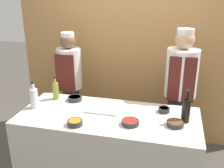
{
  "coord_description": "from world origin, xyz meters",
  "views": [
    {
      "loc": [
        0.61,
        -2.32,
        2.13
      ],
      "look_at": [
        0.0,
        0.16,
        1.18
      ],
      "focal_mm": 42.0,
      "sensor_mm": 36.0,
      "label": 1
    }
  ],
  "objects_px": {
    "sauce_bowl_yellow": "(75,98)",
    "bottle_soy": "(186,110)",
    "bottle_oil": "(56,90)",
    "chef_right": "(180,93)",
    "sauce_bowl_red": "(130,122)",
    "cutting_board": "(102,110)",
    "sauce_bowl_orange": "(75,122)",
    "sauce_bowl_brown": "(175,123)",
    "chef_left": "(70,87)",
    "sauce_bowl_white": "(164,110)",
    "bottle_clear": "(34,98)"
  },
  "relations": [
    {
      "from": "sauce_bowl_brown",
      "to": "chef_left",
      "type": "height_order",
      "value": "chef_left"
    },
    {
      "from": "sauce_bowl_yellow",
      "to": "bottle_oil",
      "type": "xyz_separation_m",
      "value": [
        -0.23,
        -0.01,
        0.08
      ]
    },
    {
      "from": "sauce_bowl_yellow",
      "to": "chef_right",
      "type": "height_order",
      "value": "chef_right"
    },
    {
      "from": "sauce_bowl_brown",
      "to": "chef_right",
      "type": "height_order",
      "value": "chef_right"
    },
    {
      "from": "bottle_oil",
      "to": "chef_right",
      "type": "relative_size",
      "value": 0.16
    },
    {
      "from": "bottle_oil",
      "to": "sauce_bowl_white",
      "type": "bearing_deg",
      "value": -2.07
    },
    {
      "from": "sauce_bowl_red",
      "to": "chef_right",
      "type": "height_order",
      "value": "chef_right"
    },
    {
      "from": "cutting_board",
      "to": "chef_left",
      "type": "relative_size",
      "value": 0.22
    },
    {
      "from": "cutting_board",
      "to": "sauce_bowl_red",
      "type": "bearing_deg",
      "value": -33.38
    },
    {
      "from": "bottle_soy",
      "to": "chef_right",
      "type": "bearing_deg",
      "value": 94.26
    },
    {
      "from": "bottle_soy",
      "to": "cutting_board",
      "type": "bearing_deg",
      "value": 177.44
    },
    {
      "from": "cutting_board",
      "to": "sauce_bowl_orange",
      "type": "bearing_deg",
      "value": -115.39
    },
    {
      "from": "sauce_bowl_yellow",
      "to": "bottle_clear",
      "type": "bearing_deg",
      "value": -140.89
    },
    {
      "from": "sauce_bowl_white",
      "to": "bottle_oil",
      "type": "relative_size",
      "value": 0.43
    },
    {
      "from": "bottle_oil",
      "to": "chef_left",
      "type": "distance_m",
      "value": 0.49
    },
    {
      "from": "sauce_bowl_brown",
      "to": "bottle_clear",
      "type": "distance_m",
      "value": 1.49
    },
    {
      "from": "sauce_bowl_orange",
      "to": "chef_right",
      "type": "bearing_deg",
      "value": 45.94
    },
    {
      "from": "sauce_bowl_brown",
      "to": "sauce_bowl_red",
      "type": "bearing_deg",
      "value": -169.41
    },
    {
      "from": "sauce_bowl_brown",
      "to": "sauce_bowl_orange",
      "type": "relative_size",
      "value": 1.11
    },
    {
      "from": "sauce_bowl_yellow",
      "to": "bottle_soy",
      "type": "relative_size",
      "value": 0.49
    },
    {
      "from": "sauce_bowl_brown",
      "to": "sauce_bowl_orange",
      "type": "bearing_deg",
      "value": -167.04
    },
    {
      "from": "sauce_bowl_orange",
      "to": "bottle_clear",
      "type": "xyz_separation_m",
      "value": [
        -0.56,
        0.26,
        0.09
      ]
    },
    {
      "from": "sauce_bowl_orange",
      "to": "chef_left",
      "type": "xyz_separation_m",
      "value": [
        -0.45,
        0.99,
        -0.05
      ]
    },
    {
      "from": "sauce_bowl_red",
      "to": "bottle_soy",
      "type": "height_order",
      "value": "bottle_soy"
    },
    {
      "from": "bottle_soy",
      "to": "sauce_bowl_red",
      "type": "bearing_deg",
      "value": -159.91
    },
    {
      "from": "sauce_bowl_orange",
      "to": "chef_right",
      "type": "height_order",
      "value": "chef_right"
    },
    {
      "from": "sauce_bowl_white",
      "to": "chef_left",
      "type": "bearing_deg",
      "value": 157.79
    },
    {
      "from": "bottle_oil",
      "to": "bottle_clear",
      "type": "relative_size",
      "value": 0.92
    },
    {
      "from": "sauce_bowl_yellow",
      "to": "bottle_oil",
      "type": "bearing_deg",
      "value": -176.3
    },
    {
      "from": "bottle_oil",
      "to": "chef_left",
      "type": "bearing_deg",
      "value": 92.0
    },
    {
      "from": "sauce_bowl_red",
      "to": "cutting_board",
      "type": "xyz_separation_m",
      "value": [
        -0.34,
        0.22,
        -0.01
      ]
    },
    {
      "from": "sauce_bowl_yellow",
      "to": "bottle_soy",
      "type": "height_order",
      "value": "bottle_soy"
    },
    {
      "from": "sauce_bowl_white",
      "to": "sauce_bowl_brown",
      "type": "distance_m",
      "value": 0.29
    },
    {
      "from": "sauce_bowl_white",
      "to": "sauce_bowl_red",
      "type": "height_order",
      "value": "sauce_bowl_white"
    },
    {
      "from": "sauce_bowl_yellow",
      "to": "sauce_bowl_red",
      "type": "xyz_separation_m",
      "value": [
        0.72,
        -0.41,
        -0.0
      ]
    },
    {
      "from": "sauce_bowl_orange",
      "to": "bottle_soy",
      "type": "distance_m",
      "value": 1.07
    },
    {
      "from": "sauce_bowl_red",
      "to": "chef_left",
      "type": "distance_m",
      "value": 1.29
    },
    {
      "from": "chef_left",
      "to": "bottle_oil",
      "type": "bearing_deg",
      "value": -88.0
    },
    {
      "from": "sauce_bowl_white",
      "to": "bottle_clear",
      "type": "xyz_separation_m",
      "value": [
        -1.37,
        -0.22,
        0.09
      ]
    },
    {
      "from": "sauce_bowl_orange",
      "to": "chef_right",
      "type": "relative_size",
      "value": 0.09
    },
    {
      "from": "sauce_bowl_white",
      "to": "sauce_bowl_red",
      "type": "bearing_deg",
      "value": -130.45
    },
    {
      "from": "chef_right",
      "to": "cutting_board",
      "type": "bearing_deg",
      "value": -141.2
    },
    {
      "from": "sauce_bowl_yellow",
      "to": "cutting_board",
      "type": "height_order",
      "value": "sauce_bowl_yellow"
    },
    {
      "from": "bottle_clear",
      "to": "cutting_board",
      "type": "bearing_deg",
      "value": 7.84
    },
    {
      "from": "bottle_soy",
      "to": "sauce_bowl_orange",
      "type": "bearing_deg",
      "value": -162.49
    },
    {
      "from": "sauce_bowl_brown",
      "to": "sauce_bowl_red",
      "type": "xyz_separation_m",
      "value": [
        -0.41,
        -0.08,
        0.0
      ]
    },
    {
      "from": "sauce_bowl_brown",
      "to": "chef_right",
      "type": "relative_size",
      "value": 0.09
    },
    {
      "from": "sauce_bowl_yellow",
      "to": "cutting_board",
      "type": "relative_size",
      "value": 0.46
    },
    {
      "from": "bottle_oil",
      "to": "bottle_clear",
      "type": "height_order",
      "value": "bottle_clear"
    },
    {
      "from": "sauce_bowl_red",
      "to": "sauce_bowl_brown",
      "type": "bearing_deg",
      "value": 10.59
    }
  ]
}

